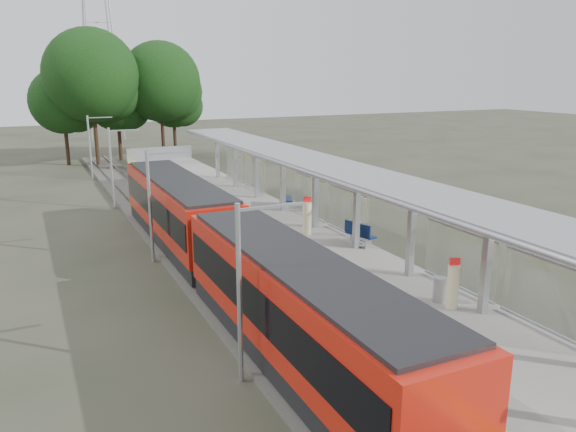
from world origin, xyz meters
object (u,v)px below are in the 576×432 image
object	(u,v)px
bench_far	(286,197)
litter_bin	(440,290)
train	(222,245)
info_pillar_near	(453,286)
info_pillar_far	(307,218)
bench_mid	(359,233)

from	to	relation	value
bench_far	litter_bin	size ratio (longest dim) A/B	1.89
train	info_pillar_near	xyz separation A→B (m)	(5.85, -7.06, -0.27)
bench_far	info_pillar_near	size ratio (longest dim) A/B	0.95
info_pillar_near	info_pillar_far	xyz separation A→B (m)	(-0.35, 10.21, 0.05)
info_pillar_near	train	bearing A→B (deg)	152.87
bench_mid	info_pillar_near	world-z (taller)	info_pillar_near
litter_bin	bench_far	bearing A→B (deg)	85.19
train	bench_far	world-z (taller)	train
info_pillar_far	litter_bin	world-z (taller)	info_pillar_far
bench_mid	info_pillar_near	size ratio (longest dim) A/B	0.91
bench_far	info_pillar_far	size ratio (longest dim) A/B	0.89
bench_far	info_pillar_far	bearing A→B (deg)	-83.22
train	info_pillar_far	xyz separation A→B (m)	(5.50, 3.15, -0.22)
bench_mid	info_pillar_far	distance (m)	2.99
train	bench_far	bearing A→B (deg)	51.77
litter_bin	info_pillar_near	bearing A→B (deg)	-85.48
bench_mid	bench_far	bearing A→B (deg)	73.70
info_pillar_near	info_pillar_far	bearing A→B (deg)	115.18
bench_mid	litter_bin	world-z (taller)	bench_mid
train	litter_bin	bearing A→B (deg)	-48.08
info_pillar_near	litter_bin	distance (m)	0.69
info_pillar_near	litter_bin	bearing A→B (deg)	117.75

